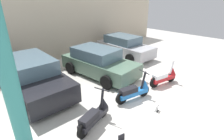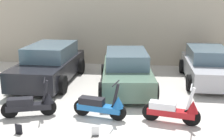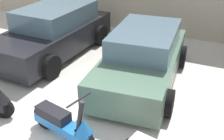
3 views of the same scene
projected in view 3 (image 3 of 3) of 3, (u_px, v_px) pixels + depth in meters
The scene contains 3 objects.
scooter_front_right at pixel (65, 123), 5.23m from camera, with size 1.56×0.67×1.10m.
car_rear_left at pixel (54, 32), 8.74m from camera, with size 2.23×4.43×1.48m.
car_rear_center at pixel (143, 58), 7.17m from camera, with size 2.28×4.22×1.38m.
Camera 3 is at (2.56, -2.26, 3.69)m, focal length 45.00 mm.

